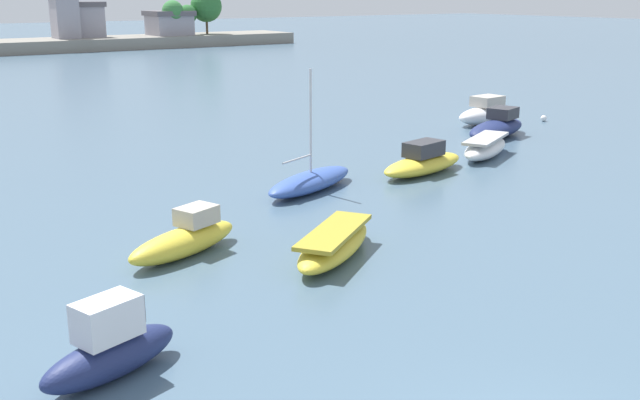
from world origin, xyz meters
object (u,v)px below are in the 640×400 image
(moored_boat_2, at_px, (110,348))
(moored_boat_3, at_px, (185,239))
(moored_boat_5, at_px, (311,181))
(moored_boat_7, at_px, (485,148))
(moored_boat_6, at_px, (423,162))
(moored_boat_9, at_px, (486,113))
(moored_boat_4, at_px, (334,244))
(moored_boat_8, at_px, (497,127))
(mooring_buoy_0, at_px, (544,118))

(moored_boat_2, height_order, moored_boat_3, moored_boat_2)
(moored_boat_2, xyz_separation_m, moored_boat_3, (4.46, 6.06, -0.13))
(moored_boat_3, relative_size, moored_boat_5, 0.80)
(moored_boat_7, bearing_deg, moored_boat_6, 162.75)
(moored_boat_3, bearing_deg, moored_boat_9, 3.95)
(moored_boat_4, height_order, moored_boat_5, moored_boat_5)
(moored_boat_5, distance_m, moored_boat_9, 19.05)
(moored_boat_2, distance_m, moored_boat_8, 30.29)
(moored_boat_4, distance_m, moored_boat_8, 21.63)
(moored_boat_5, distance_m, moored_boat_6, 5.82)
(moored_boat_4, bearing_deg, moored_boat_3, 107.60)
(moored_boat_8, relative_size, mooring_buoy_0, 15.40)
(moored_boat_4, bearing_deg, moored_boat_6, -0.18)
(moored_boat_9, bearing_deg, moored_boat_6, -153.23)
(moored_boat_2, relative_size, moored_boat_7, 0.70)
(moored_boat_2, relative_size, moored_boat_3, 0.78)
(moored_boat_6, xyz_separation_m, moored_boat_7, (4.80, 0.79, -0.04))
(moored_boat_3, xyz_separation_m, moored_boat_6, (13.24, 3.81, -0.00))
(moored_boat_8, distance_m, mooring_buoy_0, 6.70)
(moored_boat_7, height_order, moored_boat_9, moored_boat_9)
(mooring_buoy_0, bearing_deg, moored_boat_6, -158.84)
(moored_boat_4, bearing_deg, moored_boat_7, -7.53)
(moored_boat_4, xyz_separation_m, moored_boat_7, (14.41, 7.40, 0.05))
(moored_boat_7, relative_size, moored_boat_9, 1.03)
(moored_boat_5, height_order, moored_boat_6, moored_boat_5)
(moored_boat_7, bearing_deg, moored_boat_4, -179.41)
(moored_boat_2, distance_m, moored_boat_5, 15.69)
(moored_boat_8, xyz_separation_m, moored_boat_9, (2.69, 3.37, 0.10))
(mooring_buoy_0, bearing_deg, moored_boat_3, -161.15)
(moored_boat_2, distance_m, moored_boat_6, 20.26)
(moored_boat_5, bearing_deg, moored_boat_7, -19.48)
(moored_boat_7, distance_m, mooring_buoy_0, 12.00)
(moored_boat_5, bearing_deg, moored_boat_2, -161.09)
(moored_boat_4, bearing_deg, moored_boat_5, 26.68)
(moored_boat_3, xyz_separation_m, moored_boat_7, (18.03, 4.60, -0.04))
(moored_boat_7, bearing_deg, moored_boat_5, 155.71)
(moored_boat_4, height_order, moored_boat_7, moored_boat_7)
(moored_boat_6, relative_size, moored_boat_9, 1.12)
(moored_boat_6, bearing_deg, moored_boat_3, -175.46)
(moored_boat_3, height_order, moored_boat_4, moored_boat_3)
(moored_boat_4, relative_size, moored_boat_9, 1.00)
(moored_boat_3, bearing_deg, moored_boat_5, 9.15)
(moored_boat_2, xyz_separation_m, moored_boat_4, (8.09, 3.25, -0.23))
(moored_boat_4, xyz_separation_m, moored_boat_5, (3.80, 6.97, -0.02))
(moored_boat_3, xyz_separation_m, moored_boat_8, (22.43, 7.88, 0.06))
(moored_boat_3, xyz_separation_m, moored_boat_5, (7.43, 4.17, -0.11))
(moored_boat_3, height_order, moored_boat_5, moored_boat_5)
(moored_boat_5, bearing_deg, moored_boat_8, -7.93)
(moored_boat_3, bearing_deg, moored_boat_8, -0.82)
(moored_boat_5, height_order, moored_boat_9, moored_boat_5)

